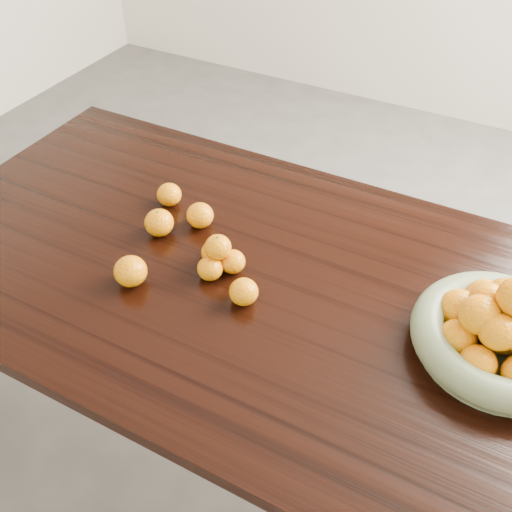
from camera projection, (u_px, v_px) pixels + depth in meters
The scene contains 9 objects.
ground at pixel (271, 441), 1.91m from camera, with size 5.00×5.00×0.00m, color #615F5B.
dining_table at pixel (276, 306), 1.46m from camera, with size 2.00×1.00×0.75m.
fruit_bowl at pixel (502, 332), 1.21m from camera, with size 0.38×0.38×0.20m.
orange_pyramid at pixel (219, 257), 1.41m from camera, with size 0.12×0.12×0.11m.
loose_orange_0 at pixel (159, 223), 1.52m from camera, with size 0.08×0.08×0.07m, color orange.
loose_orange_1 at pixel (131, 271), 1.37m from camera, with size 0.08×0.08×0.08m, color orange.
loose_orange_2 at pixel (244, 292), 1.33m from camera, with size 0.07×0.07×0.06m, color orange.
loose_orange_3 at pixel (200, 215), 1.54m from camera, with size 0.07×0.07×0.07m, color orange.
loose_orange_4 at pixel (169, 195), 1.62m from camera, with size 0.07×0.07×0.07m, color orange.
Camera 1 is at (0.42, -0.91, 1.74)m, focal length 40.00 mm.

